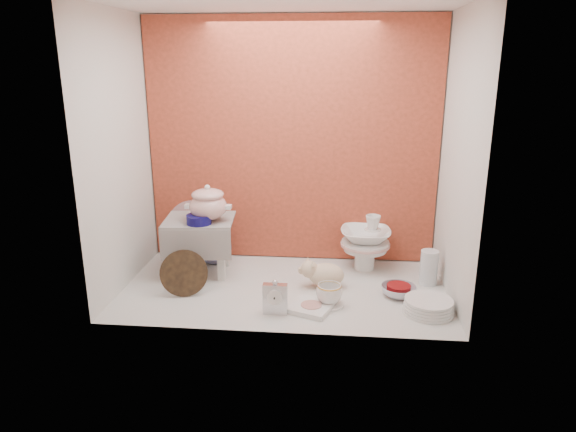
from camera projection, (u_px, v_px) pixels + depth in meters
The scene contains 17 objects.
ground at pixel (284, 288), 2.93m from camera, with size 1.80×1.80×0.00m, color silver.
niche_shell at pixel (287, 118), 2.83m from camera, with size 1.86×1.03×1.53m.
step_stool at pixel (201, 246), 3.09m from camera, with size 0.40×0.34×0.34m, color silver, non-canonical shape.
soup_tureen at pixel (208, 203), 2.97m from camera, with size 0.26×0.26×0.22m, color white, non-canonical shape.
cobalt_bowl at pixel (199, 219), 2.95m from camera, with size 0.14×0.14×0.05m, color #0E0A4E.
floral_platter at pixel (193, 230), 3.33m from camera, with size 0.38×0.06×0.38m, color silver, non-canonical shape.
blue_white_vase at pixel (214, 244), 3.29m from camera, with size 0.22×0.22×0.23m, color white.
lacquer_tray at pixel (184, 273), 2.81m from camera, with size 0.26×0.07×0.26m, color black, non-canonical shape.
mantel_clock at pixel (275, 297), 2.61m from camera, with size 0.12×0.04×0.18m, color silver.
plush_pig at pixel (326, 275), 2.92m from camera, with size 0.26×0.18×0.15m, color beige.
teacup_saucer at pixel (329, 304), 2.72m from camera, with size 0.16×0.16×0.01m, color white.
gold_rim_teacup at pixel (329, 294), 2.70m from camera, with size 0.13×0.13×0.11m, color white.
lattice_dish at pixel (311, 308), 2.67m from camera, with size 0.20×0.20×0.03m, color white.
dinner_plate_stack at pixel (428, 306), 2.63m from camera, with size 0.26×0.26×0.07m, color white.
crystal_bowl at pixel (398, 291), 2.82m from camera, with size 0.19×0.19×0.06m, color silver.
clear_glass_vase at pixel (429, 267), 2.96m from camera, with size 0.10×0.10×0.20m, color silver.
porcelain_tower at pixel (365, 242), 3.16m from camera, with size 0.30×0.30×0.35m, color white, non-canonical shape.
Camera 1 is at (0.27, -2.67, 1.23)m, focal length 32.34 mm.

